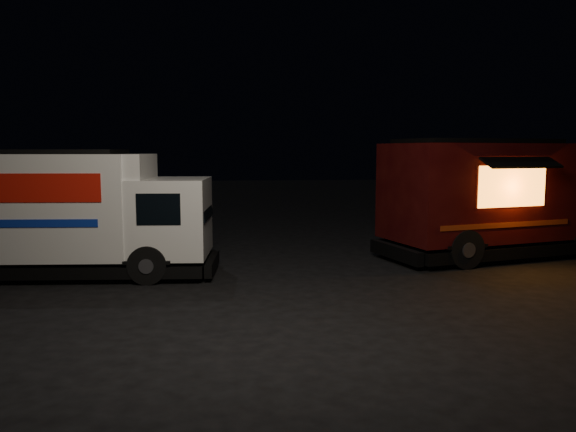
# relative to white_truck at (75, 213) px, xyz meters

# --- Properties ---
(ground) EXTENTS (80.00, 80.00, 0.00)m
(ground) POSITION_rel_white_truck_xyz_m (3.87, -1.31, -1.37)
(ground) COLOR black
(ground) RESTS_ON ground
(white_truck) EXTENTS (6.16, 2.43, 2.74)m
(white_truck) POSITION_rel_white_truck_xyz_m (0.00, 0.00, 0.00)
(white_truck) COLOR silver
(white_truck) RESTS_ON ground
(red_truck) EXTENTS (6.83, 3.95, 3.00)m
(red_truck) POSITION_rel_white_truck_xyz_m (10.32, 1.33, 0.13)
(red_truck) COLOR #3E0D0B
(red_truck) RESTS_ON ground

